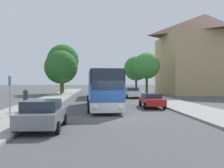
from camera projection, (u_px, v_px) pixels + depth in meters
name	position (u px, v px, depth m)	size (l,w,h in m)	color
ground_plane	(116.00, 118.00, 17.47)	(300.00, 300.00, 0.00)	#4C4C4F
sidewalk_left	(9.00, 118.00, 16.98)	(4.00, 120.00, 0.15)	gray
sidewalk_right	(218.00, 116.00, 17.96)	(4.00, 120.00, 0.15)	gray
building_right_background	(205.00, 54.00, 49.24)	(15.70, 14.09, 15.11)	tan
bus_front	(102.00, 88.00, 23.84)	(3.00, 12.00, 3.37)	silver
bus_middle	(99.00, 85.00, 39.68)	(2.92, 10.38, 3.49)	silver
parked_car_left_curb	(43.00, 114.00, 13.41)	(2.16, 4.35, 1.52)	slate
parked_car_right_near	(152.00, 100.00, 24.36)	(2.00, 4.55, 1.32)	red
parked_car_right_far	(132.00, 93.00, 37.95)	(2.22, 4.14, 1.53)	silver
bus_stop_sign	(10.00, 91.00, 16.90)	(0.08, 0.45, 2.70)	gray
pedestrian_waiting_near	(25.00, 99.00, 20.23)	(0.36, 0.36, 1.82)	#23232D
tree_left_near	(63.00, 60.00, 51.69)	(6.24, 6.24, 9.53)	#47331E
tree_left_far	(61.00, 67.00, 46.43)	(5.91, 5.91, 7.73)	brown
tree_right_near	(147.00, 66.00, 42.41)	(4.27, 4.27, 6.94)	#513D23
tree_right_mid	(136.00, 69.00, 51.60)	(4.84, 4.84, 7.21)	#47331E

